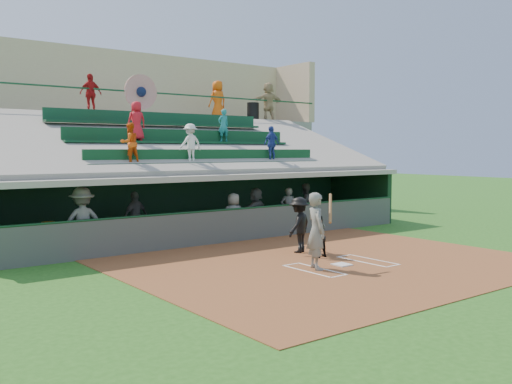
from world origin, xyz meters
TOP-DOWN VIEW (x-y plane):
  - ground at (0.00, 0.00)m, footprint 100.00×100.00m
  - dirt_slab at (0.00, 0.50)m, footprint 11.00×9.00m
  - home_plate at (0.00, 0.00)m, footprint 0.43×0.43m
  - batters_box_chalk at (0.00, 0.00)m, footprint 2.65×1.85m
  - dugout_floor at (0.00, 6.75)m, footprint 16.00×3.50m
  - concourse_slab at (0.00, 13.50)m, footprint 20.00×3.00m
  - grandstand at (-0.01, 10.51)m, footprint 20.40×10.40m
  - batter_at_plate at (-0.89, 0.06)m, footprint 0.98×0.85m
  - catcher at (0.24, 1.21)m, footprint 0.63×0.51m
  - home_umpire at (0.37, 2.15)m, footprint 1.24×1.00m
  - dugout_bench at (-0.13, 8.00)m, footprint 13.60×0.49m
  - white_table at (-5.92, 5.91)m, footprint 0.76×0.59m
  - water_cooler at (-5.92, 5.91)m, footprint 0.38×0.38m
  - dugout_player_a at (-5.08, 5.48)m, footprint 1.36×0.87m
  - dugout_player_b at (-2.71, 6.94)m, footprint 1.07×0.69m
  - dugout_player_c at (0.19, 5.34)m, footprint 0.88×0.68m
  - dugout_player_d at (1.75, 6.13)m, footprint 1.62×1.03m
  - dugout_player_e at (3.16, 5.93)m, footprint 0.71×0.65m
  - dugout_player_f at (4.98, 6.97)m, footprint 0.84×0.67m
  - trash_bin at (6.49, 12.59)m, footprint 0.60×0.60m
  - concourse_staff_a at (-2.17, 12.10)m, footprint 0.99×0.49m
  - concourse_staff_b at (4.67, 13.07)m, footprint 0.98×0.66m
  - concourse_staff_c at (7.10, 12.12)m, footprint 1.83×0.72m

SIDE VIEW (x-z plane):
  - ground at x=0.00m, z-range 0.00..0.00m
  - dirt_slab at x=0.00m, z-range 0.00..0.02m
  - dugout_floor at x=0.00m, z-range 0.00..0.04m
  - batters_box_chalk at x=0.00m, z-range 0.02..0.03m
  - home_plate at x=0.00m, z-range 0.02..0.05m
  - dugout_bench at x=-0.13m, z-range 0.04..0.45m
  - white_table at x=-5.92m, z-range 0.04..0.67m
  - catcher at x=0.24m, z-range 0.02..1.24m
  - dugout_player_c at x=0.19m, z-range 0.04..1.64m
  - dugout_player_e at x=3.16m, z-range 0.04..1.67m
  - home_umpire at x=0.37m, z-range 0.02..1.70m
  - water_cooler at x=-5.92m, z-range 0.67..1.05m
  - dugout_player_d at x=1.75m, z-range 0.04..1.71m
  - dugout_player_f at x=4.98m, z-range 0.04..1.72m
  - dugout_player_b at x=-2.71m, z-range 0.04..1.73m
  - batter_at_plate at x=-0.89m, z-range 0.02..2.02m
  - dugout_player_a at x=-5.08m, z-range 0.04..2.04m
  - grandstand at x=-0.01m, z-range -1.64..6.16m
  - concourse_slab at x=0.00m, z-range 0.00..4.60m
  - trash_bin at x=6.49m, z-range 4.60..5.50m
  - concourse_staff_a at x=-2.17m, z-range 4.60..6.22m
  - concourse_staff_c at x=7.10m, z-range 4.60..6.53m
  - concourse_staff_b at x=4.67m, z-range 4.60..6.54m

